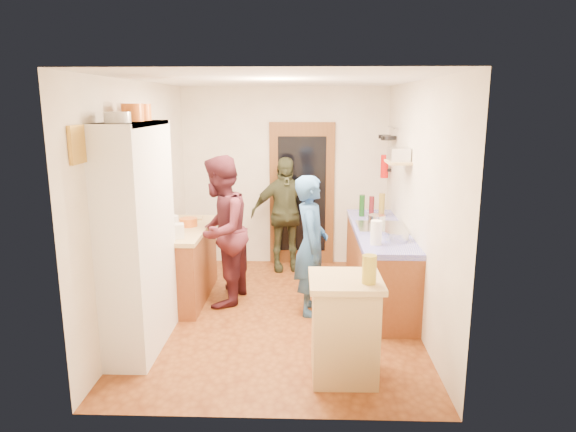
{
  "coord_description": "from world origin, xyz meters",
  "views": [
    {
      "loc": [
        0.29,
        -5.5,
        2.36
      ],
      "look_at": [
        0.11,
        0.15,
        1.12
      ],
      "focal_mm": 32.0,
      "sensor_mm": 36.0,
      "label": 1
    }
  ],
  "objects_px": {
    "person_left": "(224,230)",
    "person_back": "(285,214)",
    "right_counter_base": "(379,266)",
    "hutch_body": "(138,238)",
    "person_hob": "(314,246)",
    "island_base": "(344,330)"
  },
  "relations": [
    {
      "from": "person_hob",
      "to": "person_left",
      "type": "height_order",
      "value": "person_left"
    },
    {
      "from": "person_left",
      "to": "person_back",
      "type": "bearing_deg",
      "value": 161.6
    },
    {
      "from": "person_hob",
      "to": "person_back",
      "type": "relative_size",
      "value": 0.97
    },
    {
      "from": "hutch_body",
      "to": "island_base",
      "type": "distance_m",
      "value": 2.13
    },
    {
      "from": "island_base",
      "to": "person_left",
      "type": "distance_m",
      "value": 2.2
    },
    {
      "from": "island_base",
      "to": "person_hob",
      "type": "relative_size",
      "value": 0.54
    },
    {
      "from": "person_back",
      "to": "person_left",
      "type": "bearing_deg",
      "value": -130.2
    },
    {
      "from": "person_hob",
      "to": "person_back",
      "type": "bearing_deg",
      "value": 14.74
    },
    {
      "from": "hutch_body",
      "to": "person_back",
      "type": "relative_size",
      "value": 1.34
    },
    {
      "from": "person_left",
      "to": "person_hob",
      "type": "bearing_deg",
      "value": 83.3
    },
    {
      "from": "right_counter_base",
      "to": "island_base",
      "type": "bearing_deg",
      "value": -106.68
    },
    {
      "from": "hutch_body",
      "to": "island_base",
      "type": "relative_size",
      "value": 2.56
    },
    {
      "from": "right_counter_base",
      "to": "person_hob",
      "type": "relative_size",
      "value": 1.38
    },
    {
      "from": "right_counter_base",
      "to": "person_hob",
      "type": "height_order",
      "value": "person_hob"
    },
    {
      "from": "island_base",
      "to": "person_hob",
      "type": "height_order",
      "value": "person_hob"
    },
    {
      "from": "hutch_body",
      "to": "right_counter_base",
      "type": "bearing_deg",
      "value": 27.47
    },
    {
      "from": "hutch_body",
      "to": "person_hob",
      "type": "xyz_separation_m",
      "value": [
        1.7,
        0.86,
        -0.3
      ]
    },
    {
      "from": "hutch_body",
      "to": "person_back",
      "type": "height_order",
      "value": "hutch_body"
    },
    {
      "from": "island_base",
      "to": "person_back",
      "type": "relative_size",
      "value": 0.53
    },
    {
      "from": "hutch_body",
      "to": "person_back",
      "type": "bearing_deg",
      "value": 61.69
    },
    {
      "from": "right_counter_base",
      "to": "person_left",
      "type": "bearing_deg",
      "value": -175.88
    },
    {
      "from": "right_counter_base",
      "to": "person_hob",
      "type": "bearing_deg",
      "value": -151.24
    }
  ]
}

